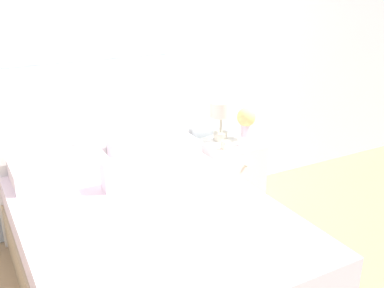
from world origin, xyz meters
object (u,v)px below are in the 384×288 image
object	(u,v)px
flower_vase	(246,120)
bed	(146,239)
teacup	(242,143)
nightstand	(229,173)
alarm_clock	(226,145)
table_lamp	(221,114)

from	to	relation	value
flower_vase	bed	bearing A→B (deg)	-151.33
teacup	nightstand	bearing A→B (deg)	109.09
bed	teacup	xyz separation A→B (m)	(1.09, 0.54, 0.27)
bed	alarm_clock	xyz separation A→B (m)	(0.94, 0.55, 0.28)
table_lamp	flower_vase	bearing A→B (deg)	-23.51
nightstand	bed	bearing A→B (deg)	-148.31
table_lamp	flower_vase	xyz separation A→B (m)	(0.20, -0.09, -0.06)
table_lamp	teacup	world-z (taller)	table_lamp
nightstand	alarm_clock	world-z (taller)	alarm_clock
flower_vase	alarm_clock	xyz separation A→B (m)	(-0.28, -0.12, -0.13)
bed	nightstand	size ratio (longest dim) A/B	3.50
bed	table_lamp	xyz separation A→B (m)	(1.02, 0.75, 0.47)
nightstand	flower_vase	xyz separation A→B (m)	(0.17, 0.02, 0.45)
nightstand	teacup	bearing A→B (deg)	-70.91
table_lamp	teacup	xyz separation A→B (m)	(0.07, -0.21, -0.20)
bed	flower_vase	xyz separation A→B (m)	(1.22, 0.67, 0.41)
nightstand	alarm_clock	distance (m)	0.35
table_lamp	bed	bearing A→B (deg)	-143.57
bed	nightstand	distance (m)	1.24
teacup	alarm_clock	distance (m)	0.15
nightstand	alarm_clock	bearing A→B (deg)	-138.60
bed	nightstand	bearing A→B (deg)	31.69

